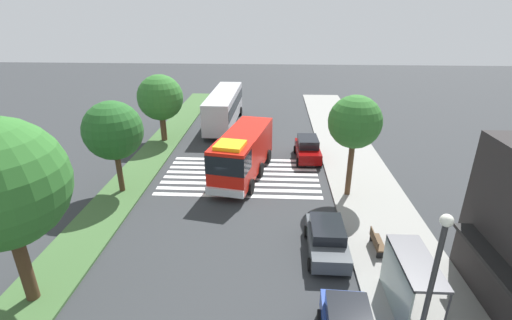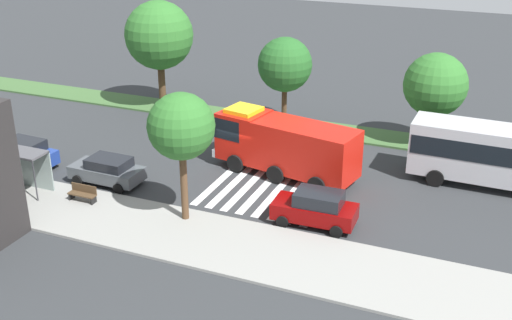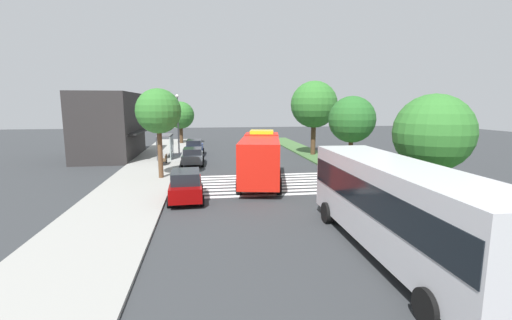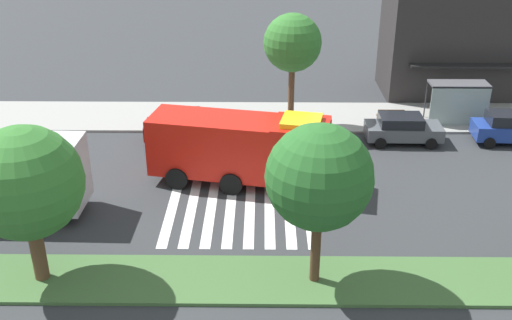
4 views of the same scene
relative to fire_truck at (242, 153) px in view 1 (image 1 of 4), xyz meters
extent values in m
plane|color=#2D3033|center=(2.73, -0.11, -1.99)|extent=(120.00, 120.00, 0.00)
cube|color=gray|center=(2.73, 8.80, -1.92)|extent=(60.00, 4.93, 0.14)
cube|color=#3D6033|center=(2.73, -8.05, -1.92)|extent=(60.00, 3.00, 0.14)
cube|color=silver|center=(-3.36, -0.11, -1.98)|extent=(0.45, 11.60, 0.01)
cube|color=silver|center=(-2.46, -0.11, -1.98)|extent=(0.45, 11.60, 0.01)
cube|color=silver|center=(-1.56, -0.11, -1.98)|extent=(0.45, 11.60, 0.01)
cube|color=silver|center=(-0.66, -0.11, -1.98)|extent=(0.45, 11.60, 0.01)
cube|color=silver|center=(0.24, -0.11, -1.98)|extent=(0.45, 11.60, 0.01)
cube|color=silver|center=(1.14, -0.11, -1.98)|extent=(0.45, 11.60, 0.01)
cube|color=silver|center=(2.04, -0.11, -1.98)|extent=(0.45, 11.60, 0.01)
cube|color=silver|center=(2.94, -0.11, -1.98)|extent=(0.45, 11.60, 0.01)
cube|color=red|center=(2.62, -0.52, 0.00)|extent=(3.05, 3.03, 2.88)
cube|color=red|center=(-1.62, 0.32, -0.03)|extent=(6.44, 3.70, 2.82)
cube|color=black|center=(3.00, -0.59, 0.58)|extent=(2.34, 2.92, 1.27)
cube|color=silver|center=(3.99, -0.79, -1.19)|extent=(0.73, 2.57, 0.50)
cube|color=yellow|center=(2.62, -0.52, 1.56)|extent=(2.13, 2.12, 0.24)
cylinder|color=black|center=(2.62, 0.80, -1.44)|extent=(1.14, 0.51, 1.10)
cylinder|color=black|center=(2.12, -1.73, -1.44)|extent=(1.14, 0.51, 1.10)
cylinder|color=black|center=(-2.86, 1.88, -1.44)|extent=(1.14, 0.51, 1.10)
cylinder|color=black|center=(-3.36, -0.65, -1.44)|extent=(1.14, 0.51, 1.10)
cylinder|color=black|center=(-0.18, 1.35, -1.44)|extent=(1.14, 0.51, 1.10)
cylinder|color=black|center=(-0.68, -1.18, -1.44)|extent=(1.14, 0.51, 1.10)
cube|color=#720505|center=(-3.76, 5.13, -1.26)|extent=(4.29, 1.96, 0.82)
cube|color=black|center=(-3.97, 5.13, -0.50)|extent=(2.42, 1.68, 0.69)
cylinder|color=black|center=(-2.39, 6.09, -1.67)|extent=(0.65, 0.24, 0.64)
cylinder|color=black|center=(-2.34, 4.26, -1.67)|extent=(0.65, 0.24, 0.64)
cylinder|color=black|center=(-5.19, 6.00, -1.67)|extent=(0.65, 0.24, 0.64)
cylinder|color=black|center=(-5.13, 4.18, -1.67)|extent=(0.65, 0.24, 0.64)
cube|color=#474C51|center=(8.84, 5.13, -1.31)|extent=(4.28, 1.92, 0.73)
cube|color=black|center=(8.62, 5.14, -0.66)|extent=(2.40, 1.68, 0.56)
cylinder|color=black|center=(10.25, 6.06, -1.67)|extent=(0.64, 0.23, 0.64)
cylinder|color=black|center=(10.23, 4.18, -1.67)|extent=(0.64, 0.23, 0.64)
cylinder|color=black|center=(7.44, 6.09, -1.67)|extent=(0.64, 0.23, 0.64)
cylinder|color=black|center=(7.42, 4.21, -1.67)|extent=(0.64, 0.23, 0.64)
cylinder|color=black|center=(13.52, 4.31, -1.67)|extent=(0.65, 0.25, 0.64)
cube|color=#B2B2B7|center=(-12.80, -3.01, 0.04)|extent=(11.41, 2.80, 3.05)
cube|color=black|center=(-12.80, -3.01, 0.40)|extent=(11.18, 2.84, 1.10)
cylinder|color=black|center=(-16.81, -4.20, -1.49)|extent=(1.01, 0.32, 1.00)
cylinder|color=black|center=(-16.75, -1.65, -1.49)|extent=(1.01, 0.32, 1.00)
cylinder|color=black|center=(-8.86, -4.37, -1.49)|extent=(1.01, 0.32, 1.00)
cylinder|color=black|center=(-8.80, -1.82, -1.49)|extent=(1.01, 0.32, 1.00)
cube|color=#4C4C51|center=(12.59, 8.06, 0.55)|extent=(3.50, 1.40, 0.12)
cube|color=#8C9E99|center=(12.59, 7.40, -0.65)|extent=(3.50, 0.08, 2.40)
cylinder|color=#333338|center=(10.89, 8.71, -0.65)|extent=(0.08, 0.08, 2.40)
cylinder|color=#333338|center=(14.29, 8.71, -0.65)|extent=(0.08, 0.08, 2.40)
cube|color=#4C3823|center=(8.59, 7.81, -1.44)|extent=(1.60, 0.50, 0.08)
cube|color=#4C3823|center=(8.59, 7.59, -1.18)|extent=(1.60, 0.06, 0.45)
cube|color=black|center=(7.87, 7.81, -1.67)|extent=(0.08, 0.45, 0.37)
cube|color=black|center=(9.31, 7.81, -1.67)|extent=(0.08, 0.45, 0.37)
cylinder|color=#2D2D30|center=(16.13, 6.93, 1.30)|extent=(0.16, 0.16, 6.31)
sphere|color=white|center=(16.13, 6.93, 4.64)|extent=(0.36, 0.36, 0.36)
cylinder|color=#513823|center=(2.50, 7.33, 0.09)|extent=(0.36, 0.36, 3.89)
sphere|color=#2D6B28|center=(2.50, 7.33, 3.21)|extent=(3.36, 3.36, 3.36)
cylinder|color=#513823|center=(-7.53, -8.05, -0.54)|extent=(0.54, 0.54, 2.61)
sphere|color=#2D6B28|center=(-7.53, -8.05, 2.21)|extent=(4.12, 4.12, 4.12)
cylinder|color=#47301E|center=(2.78, -8.05, -0.35)|extent=(0.37, 0.37, 2.99)
sphere|color=#235B23|center=(2.78, -8.05, 2.48)|extent=(3.83, 3.83, 3.83)
cylinder|color=#47301E|center=(12.82, -8.05, 0.03)|extent=(0.53, 0.53, 3.76)
camera|label=1|loc=(24.69, 2.29, 9.91)|focal=25.68mm
camera|label=2|loc=(-12.03, 32.65, 13.98)|focal=44.56mm
camera|label=3|loc=(-24.18, 3.95, 3.69)|focal=24.16mm
camera|label=4|loc=(0.79, -26.83, 12.11)|focal=42.59mm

